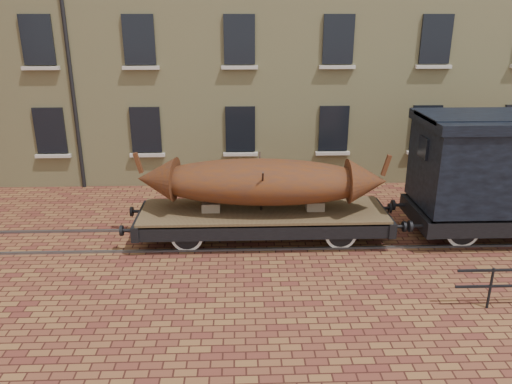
{
  "coord_description": "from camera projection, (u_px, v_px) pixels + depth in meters",
  "views": [
    {
      "loc": [
        -2.56,
        -13.33,
        6.27
      ],
      "look_at": [
        -2.07,
        0.5,
        1.3
      ],
      "focal_mm": 35.0,
      "sensor_mm": 36.0,
      "label": 1
    }
  ],
  "objects": [
    {
      "name": "ground",
      "position": [
        327.0,
        238.0,
        14.74
      ],
      "size": [
        90.0,
        90.0,
        0.0
      ],
      "primitive_type": "plane",
      "color": "#59261E"
    },
    {
      "name": "iron_boat",
      "position": [
        261.0,
        181.0,
        14.07
      ],
      "size": [
        7.16,
        2.38,
        1.69
      ],
      "color": "#5A280C",
      "rests_on": "flatcar_wagon"
    },
    {
      "name": "flatcar_wagon",
      "position": [
        263.0,
        216.0,
        14.42
      ],
      "size": [
        7.91,
        2.15,
        1.19
      ],
      "color": "brown",
      "rests_on": "ground"
    },
    {
      "name": "rail_track",
      "position": [
        327.0,
        237.0,
        14.73
      ],
      "size": [
        30.0,
        1.52,
        0.06
      ],
      "color": "#59595E",
      "rests_on": "ground"
    }
  ]
}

